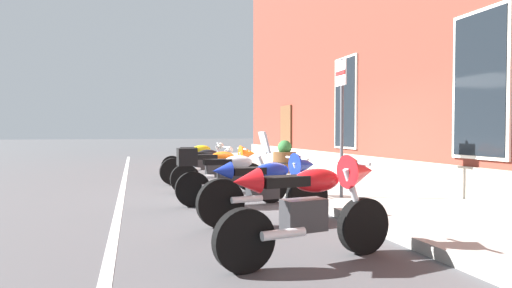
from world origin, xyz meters
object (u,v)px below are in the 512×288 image
Objects in this scene: motorcycle_orange_sport at (222,167)px; parking_sign at (341,108)px; barrel_planter at (285,160)px; motorcycle_silver_touring at (226,174)px; motorcycle_black_naked at (205,165)px; motorcycle_blue_sport at (270,185)px; motorcycle_red_sport at (315,204)px; motorcycle_yellow_naked at (199,160)px.

motorcycle_orange_sport is 0.84× the size of parking_sign.
parking_sign reaches higher than barrel_planter.
motorcycle_orange_sport is at bearing -141.08° from parking_sign.
barrel_planter is at bearing 147.62° from motorcycle_silver_touring.
motorcycle_blue_sport reaches higher than motorcycle_black_naked.
motorcycle_orange_sport is 1.01× the size of motorcycle_blue_sport.
motorcycle_orange_sport is 1.61m from motorcycle_silver_touring.
motorcycle_red_sport is (3.48, 0.16, 0.03)m from motorcycle_silver_touring.
motorcycle_black_naked is at bearing -178.10° from motorcycle_blue_sport.
motorcycle_yellow_naked is 1.03× the size of motorcycle_orange_sport.
motorcycle_black_naked is at bearing 177.58° from motorcycle_silver_touring.
motorcycle_red_sport is 2.15× the size of barrel_planter.
barrel_planter is (-2.45, 2.33, -0.04)m from motorcycle_orange_sport.
motorcycle_orange_sport is (1.62, 0.11, 0.08)m from motorcycle_black_naked.
motorcycle_blue_sport is at bearing 1.90° from motorcycle_black_naked.
motorcycle_silver_touring is 1.00× the size of motorcycle_blue_sport.
barrel_planter reaches higher than motorcycle_orange_sport.
motorcycle_silver_touring is at bearing -32.38° from barrel_planter.
parking_sign is (3.77, 1.84, 1.25)m from motorcycle_black_naked.
parking_sign is 4.79m from barrel_planter.
motorcycle_black_naked is at bearing -176.22° from motorcycle_orange_sport.
motorcycle_silver_touring is 1.03× the size of motorcycle_red_sport.
motorcycle_orange_sport is 3.38m from barrel_planter.
motorcycle_orange_sport is at bearing -179.05° from motorcycle_blue_sport.
barrel_planter is at bearing 172.61° from parking_sign.
motorcycle_black_naked is at bearing -3.67° from motorcycle_yellow_naked.
motorcycle_silver_touring is (1.60, -0.24, -0.01)m from motorcycle_orange_sport.
motorcycle_silver_touring reaches higher than motorcycle_orange_sport.
motorcycle_red_sport is at bearing -4.12° from motorcycle_blue_sport.
motorcycle_silver_touring is at bearing -105.45° from parking_sign.
motorcycle_black_naked is 4.84m from motorcycle_blue_sport.
parking_sign is (-2.94, 1.81, 1.14)m from motorcycle_red_sport.
motorcycle_blue_sport is 1.02× the size of motorcycle_red_sport.
motorcycle_blue_sport is 2.20× the size of barrel_planter.
motorcycle_orange_sport is at bearing 3.78° from motorcycle_black_naked.
motorcycle_orange_sport is at bearing -43.45° from barrel_planter.
barrel_planter is at bearing 136.55° from motorcycle_orange_sport.
motorcycle_red_sport is at bearing -0.91° from motorcycle_orange_sport.
motorcycle_silver_touring reaches higher than motorcycle_black_naked.
motorcycle_orange_sport is 2.22× the size of barrel_planter.
barrel_planter reaches higher than motorcycle_blue_sport.
motorcycle_blue_sport is 1.87m from motorcycle_red_sport.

